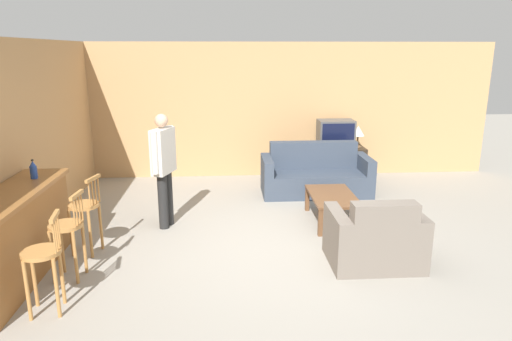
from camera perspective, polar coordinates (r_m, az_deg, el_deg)
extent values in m
plane|color=gray|center=(5.77, 2.01, -10.29)|extent=(24.00, 24.00, 0.00)
cube|color=tan|center=(8.99, -0.29, 7.49)|extent=(9.40, 0.08, 2.60)
cube|color=tan|center=(7.15, -25.39, 4.15)|extent=(0.08, 8.70, 2.60)
cube|color=brown|center=(5.62, -27.86, -7.65)|extent=(0.47, 2.07, 0.94)
cube|color=brown|center=(5.46, -28.48, -2.85)|extent=(0.55, 2.13, 0.05)
cylinder|color=#B77F42|center=(4.77, -25.27, -9.23)|extent=(0.41, 0.41, 0.04)
cylinder|color=#B77F42|center=(5.04, -25.98, -12.02)|extent=(0.04, 0.04, 0.60)
cylinder|color=#B77F42|center=(4.83, -26.67, -13.34)|extent=(0.04, 0.04, 0.60)
cylinder|color=#B77F42|center=(4.99, -23.10, -12.00)|extent=(0.04, 0.04, 0.60)
cylinder|color=#B77F42|center=(4.77, -23.66, -13.34)|extent=(0.04, 0.04, 0.60)
cylinder|color=#B77F42|center=(4.77, -23.42, -6.74)|extent=(0.02, 0.02, 0.31)
cylinder|color=#B77F42|center=(4.71, -23.59, -7.06)|extent=(0.02, 0.02, 0.31)
cylinder|color=#B77F42|center=(4.64, -23.75, -7.38)|extent=(0.02, 0.02, 0.31)
cylinder|color=#B77F42|center=(4.57, -23.92, -7.72)|extent=(0.02, 0.02, 0.31)
cube|color=#B77F42|center=(4.61, -23.89, -5.25)|extent=(0.08, 0.31, 0.04)
cylinder|color=#B77F42|center=(5.36, -22.71, -6.35)|extent=(0.39, 0.39, 0.04)
cylinder|color=#B77F42|center=(5.63, -23.08, -8.88)|extent=(0.04, 0.04, 0.60)
cylinder|color=#B77F42|center=(5.42, -24.14, -9.92)|extent=(0.04, 0.04, 0.60)
cylinder|color=#B77F42|center=(5.53, -20.65, -9.05)|extent=(0.04, 0.04, 0.60)
cylinder|color=#B77F42|center=(5.32, -21.63, -10.12)|extent=(0.04, 0.04, 0.60)
cylinder|color=#B77F42|center=(5.33, -20.93, -4.25)|extent=(0.02, 0.02, 0.31)
cylinder|color=#B77F42|center=(5.27, -21.22, -4.50)|extent=(0.02, 0.02, 0.31)
cylinder|color=#B77F42|center=(5.21, -21.51, -4.76)|extent=(0.02, 0.02, 0.31)
cylinder|color=#B77F42|center=(5.14, -21.80, -5.03)|extent=(0.02, 0.02, 0.31)
cube|color=#B77F42|center=(5.19, -21.54, -2.85)|extent=(0.06, 0.31, 0.04)
cylinder|color=#B77F42|center=(5.95, -20.73, -4.09)|extent=(0.44, 0.44, 0.04)
cylinder|color=#B77F42|center=(6.22, -20.88, -6.43)|extent=(0.04, 0.04, 0.60)
cylinder|color=#B77F42|center=(6.02, -22.10, -7.25)|extent=(0.04, 0.04, 0.60)
cylinder|color=#B77F42|center=(6.09, -18.82, -6.66)|extent=(0.04, 0.04, 0.60)
cylinder|color=#B77F42|center=(5.89, -20.00, -7.52)|extent=(0.04, 0.04, 0.60)
cylinder|color=#B77F42|center=(5.91, -19.07, -2.26)|extent=(0.02, 0.02, 0.31)
cylinder|color=#B77F42|center=(5.85, -19.41, -2.47)|extent=(0.02, 0.02, 0.31)
cylinder|color=#B77F42|center=(5.79, -19.76, -2.67)|extent=(0.02, 0.02, 0.31)
cylinder|color=#B77F42|center=(5.73, -20.11, -2.88)|extent=(0.02, 0.02, 0.31)
cube|color=#B77F42|center=(5.77, -19.73, -0.95)|extent=(0.11, 0.31, 0.04)
cube|color=#384251|center=(8.07, 7.47, -1.51)|extent=(1.56, 0.85, 0.39)
cube|color=#384251|center=(8.26, 7.15, 1.99)|extent=(1.56, 0.22, 0.47)
cube|color=#384251|center=(7.91, 1.39, -0.73)|extent=(0.16, 0.85, 0.65)
cube|color=#384251|center=(8.24, 13.37, -0.50)|extent=(0.16, 0.85, 0.65)
cube|color=#70665B|center=(5.64, 14.45, -9.24)|extent=(0.73, 0.80, 0.39)
cube|color=#70665B|center=(5.22, 15.73, -6.29)|extent=(0.73, 0.22, 0.45)
cube|color=#70665B|center=(5.74, 18.78, -7.79)|extent=(0.16, 0.80, 0.64)
cube|color=#70665B|center=(5.47, 10.07, -8.34)|extent=(0.16, 0.80, 0.64)
cube|color=brown|center=(6.72, 9.57, -3.17)|extent=(0.64, 1.10, 0.04)
cube|color=brown|center=(6.26, 8.05, -6.48)|extent=(0.06, 0.06, 0.38)
cube|color=brown|center=(6.39, 12.96, -6.26)|extent=(0.06, 0.06, 0.38)
cube|color=brown|center=(7.20, 6.43, -3.55)|extent=(0.06, 0.06, 0.38)
cube|color=brown|center=(7.32, 10.72, -3.42)|extent=(0.06, 0.06, 0.38)
cube|color=#2D2319|center=(9.03, 9.75, 0.91)|extent=(1.16, 0.48, 0.62)
cube|color=#4C4C4C|center=(8.91, 9.92, 4.53)|extent=(0.68, 0.43, 0.54)
cube|color=black|center=(8.70, 10.24, 4.27)|extent=(0.61, 0.01, 0.47)
cylinder|color=#234293|center=(5.95, -26.03, -0.21)|extent=(0.08, 0.08, 0.15)
cone|color=#234293|center=(5.93, -26.15, 0.79)|extent=(0.07, 0.07, 0.06)
cylinder|color=black|center=(5.92, -26.19, 1.16)|extent=(0.03, 0.03, 0.02)
cylinder|color=brown|center=(9.07, 12.55, 2.92)|extent=(0.16, 0.16, 0.02)
cylinder|color=brown|center=(9.05, 12.59, 3.64)|extent=(0.03, 0.03, 0.21)
cone|color=silver|center=(9.01, 12.66, 4.87)|extent=(0.24, 0.24, 0.19)
cylinder|color=black|center=(6.53, -11.54, -3.81)|extent=(0.14, 0.14, 0.79)
cylinder|color=black|center=(6.66, -10.94, -3.40)|extent=(0.14, 0.14, 0.79)
cube|color=beige|center=(6.41, -11.55, 2.41)|extent=(0.32, 0.48, 0.63)
cylinder|color=beige|center=(6.19, -12.59, 2.16)|extent=(0.09, 0.09, 0.58)
cylinder|color=beige|center=(6.62, -10.61, 3.07)|extent=(0.09, 0.09, 0.58)
sphere|color=tan|center=(6.34, -11.75, 6.14)|extent=(0.18, 0.18, 0.18)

